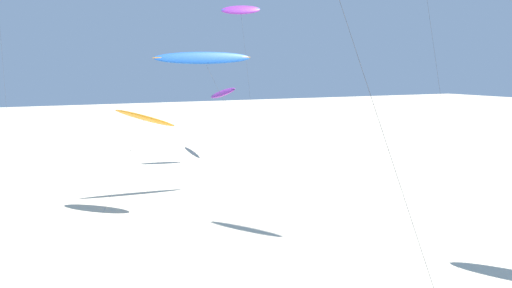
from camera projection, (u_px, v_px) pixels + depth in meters
name	position (u px, v px, depth m)	size (l,w,h in m)	color
flying_kite_5	(203.00, 58.00, 43.59)	(8.53, 5.61, 11.66)	blue
flying_kite_6	(222.00, 93.00, 64.13)	(1.81, 10.25, 8.31)	purple
flying_kite_7	(144.00, 118.00, 38.74)	(6.05, 5.14, 7.41)	orange
flying_kite_8	(241.00, 10.00, 57.75)	(4.73, 10.24, 17.29)	purple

